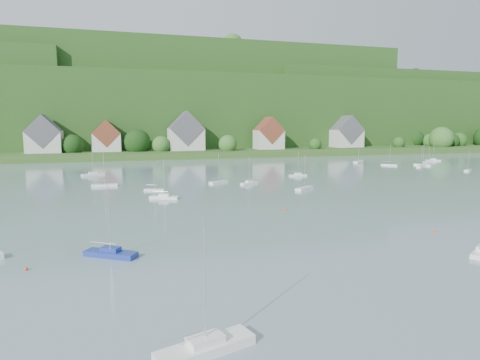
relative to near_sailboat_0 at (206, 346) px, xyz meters
name	(u,v)px	position (x,y,z in m)	size (l,w,h in m)	color
far_shore_strip	(172,152)	(19.05, 177.36, 1.03)	(600.00, 60.00, 3.00)	#2D4D1D
forested_ridge	(159,112)	(19.44, 245.93, 22.42)	(620.00, 181.22, 69.89)	#1D4215
village_building_0	(44,137)	(-35.95, 164.36, 9.04)	(14.00, 10.40, 16.00)	beige
village_building_1	(107,138)	(-10.95, 166.36, 8.28)	(12.00, 9.36, 14.00)	beige
village_building_2	(186,134)	(24.05, 165.36, 9.80)	(16.00, 11.44, 18.00)	beige
village_building_3	(269,136)	(64.05, 163.36, 8.96)	(13.00, 10.40, 15.50)	beige
village_building_4	(347,134)	(109.05, 167.36, 9.12)	(15.00, 10.40, 16.50)	beige
near_sailboat_0	(206,346)	(0.00, 0.00, 0.00)	(7.04, 3.85, 9.15)	white
near_sailboat_1	(111,253)	(-6.48, 22.55, -0.02)	(6.14, 4.81, 8.36)	navy
mooring_buoy_2	(434,232)	(36.88, 21.29, -0.47)	(0.44, 0.44, 0.44)	#EC4E21
mooring_buoy_3	(285,210)	(22.35, 40.79, -0.47)	(0.43, 0.43, 0.43)	#EC4E21
mooring_buoy_5	(26,270)	(-14.82, 20.37, -0.47)	(0.42, 0.42, 0.42)	#EC4E21
far_sailboat_cluster	(245,173)	(30.75, 92.75, -0.10)	(190.28, 65.35, 8.71)	white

